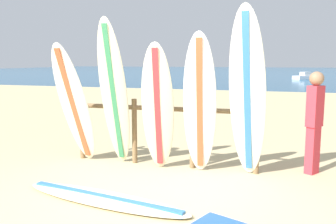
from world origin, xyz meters
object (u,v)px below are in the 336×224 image
(small_boat_offshore, at_px, (305,77))
(surfboard_lying_on_sand, at_px, (104,198))
(surfboard_leaning_far_left, at_px, (74,105))
(surfboard_leaning_center_right, at_px, (248,95))
(surfboard_leaning_center, at_px, (200,105))
(surfboard_leaning_left, at_px, (114,95))
(beachgoer_standing, at_px, (314,118))
(surfboard_rack, at_px, (163,124))
(surfboard_leaning_center_left, at_px, (158,108))

(small_boat_offshore, bearing_deg, surfboard_lying_on_sand, -97.32)
(surfboard_leaning_far_left, distance_m, surfboard_leaning_center_right, 2.91)
(surfboard_leaning_center_right, bearing_deg, small_boat_offshore, 85.29)
(surfboard_leaning_center, bearing_deg, small_boat_offshore, 84.01)
(surfboard_leaning_center, height_order, small_boat_offshore, surfboard_leaning_center)
(surfboard_leaning_left, bearing_deg, beachgoer_standing, 11.29)
(surfboard_leaning_center_right, xyz_separation_m, surfboard_lying_on_sand, (-1.67, -1.41, -1.26))
(surfboard_leaning_far_left, height_order, surfboard_lying_on_sand, surfboard_leaning_far_left)
(surfboard_lying_on_sand, distance_m, beachgoer_standing, 3.48)
(surfboard_rack, xyz_separation_m, beachgoer_standing, (2.44, 0.28, 0.18))
(surfboard_rack, distance_m, small_boat_offshore, 32.31)
(surfboard_rack, bearing_deg, surfboard_leaning_center_right, -14.40)
(surfboard_rack, distance_m, surfboard_leaning_far_left, 1.55)
(surfboard_lying_on_sand, height_order, small_boat_offshore, small_boat_offshore)
(surfboard_leaning_far_left, distance_m, beachgoer_standing, 3.97)
(surfboard_leaning_center_left, height_order, surfboard_lying_on_sand, surfboard_leaning_center_left)
(surfboard_leaning_left, xyz_separation_m, surfboard_leaning_center_left, (0.78, -0.03, -0.20))
(surfboard_leaning_left, distance_m, small_boat_offshore, 32.77)
(small_boat_offshore, bearing_deg, surfboard_rack, -97.33)
(surfboard_leaning_center, height_order, surfboard_lying_on_sand, surfboard_leaning_center)
(surfboard_leaning_far_left, xyz_separation_m, small_boat_offshore, (5.58, 32.47, -0.80))
(surfboard_leaning_center_right, height_order, small_boat_offshore, surfboard_leaning_center_right)
(surfboard_leaning_center, height_order, beachgoer_standing, surfboard_leaning_center)
(surfboard_rack, bearing_deg, surfboard_leaning_center_left, -83.68)
(surfboard_leaning_center_left, relative_size, small_boat_offshore, 0.77)
(surfboard_leaning_center, distance_m, beachgoer_standing, 1.85)
(surfboard_rack, xyz_separation_m, small_boat_offshore, (4.12, 32.04, -0.47))
(surfboard_leaning_center_right, bearing_deg, surfboard_leaning_far_left, -178.79)
(beachgoer_standing, bearing_deg, surfboard_lying_on_sand, -142.30)
(surfboard_rack, relative_size, surfboard_lying_on_sand, 1.28)
(surfboard_leaning_far_left, height_order, surfboard_leaning_center_right, surfboard_leaning_center_right)
(surfboard_leaning_center_left, relative_size, surfboard_leaning_center, 0.93)
(surfboard_leaning_center_left, bearing_deg, surfboard_rack, 96.32)
(surfboard_leaning_center_left, distance_m, small_boat_offshore, 32.69)
(surfboard_leaning_far_left, height_order, small_boat_offshore, surfboard_leaning_far_left)
(surfboard_leaning_left, bearing_deg, surfboard_leaning_center_left, -2.17)
(surfboard_rack, bearing_deg, beachgoer_standing, 6.55)
(surfboard_leaning_center_right, distance_m, surfboard_lying_on_sand, 2.53)
(surfboard_lying_on_sand, bearing_deg, surfboard_leaning_far_left, 132.32)
(surfboard_leaning_far_left, bearing_deg, surfboard_leaning_center_right, 1.21)
(surfboard_leaning_center_left, bearing_deg, surfboard_leaning_center_right, 0.50)
(surfboard_leaning_center, xyz_separation_m, surfboard_leaning_center_right, (0.73, -0.03, 0.18))
(surfboard_leaning_center_left, bearing_deg, surfboard_leaning_center, 3.14)
(surfboard_leaning_center_left, relative_size, surfboard_lying_on_sand, 0.82)
(surfboard_leaning_left, xyz_separation_m, surfboard_leaning_center_right, (2.19, -0.02, 0.05))
(surfboard_leaning_far_left, height_order, surfboard_leaning_center_left, surfboard_leaning_far_left)
(small_boat_offshore, bearing_deg, surfboard_leaning_left, -98.53)
(surfboard_lying_on_sand, xyz_separation_m, small_boat_offshore, (4.35, 33.82, 0.22))
(surfboard_leaning_far_left, relative_size, surfboard_leaning_center_right, 0.81)
(surfboard_leaning_center_left, distance_m, surfboard_leaning_center, 0.68)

